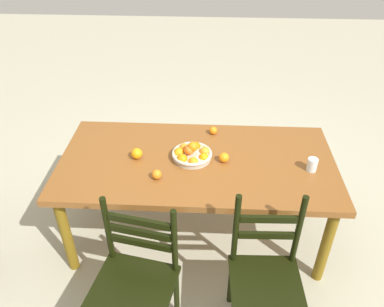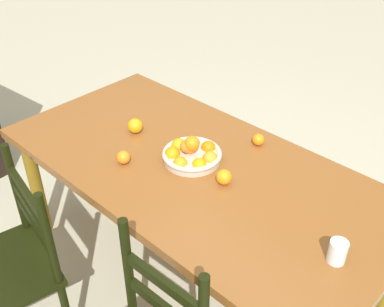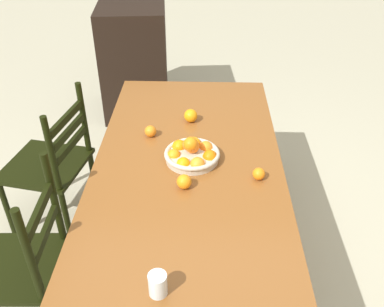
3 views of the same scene
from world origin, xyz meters
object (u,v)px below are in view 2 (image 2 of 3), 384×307
(chair_near_window, at_px, (8,267))
(drinking_glass, at_px, (338,252))
(fruit_bowl, at_px, (192,154))
(orange_loose_0, at_px, (258,140))
(dining_table, at_px, (195,178))
(orange_loose_3, at_px, (135,126))
(orange_loose_2, at_px, (123,157))
(orange_loose_1, at_px, (224,177))

(chair_near_window, relative_size, drinking_glass, 10.07)
(chair_near_window, height_order, drinking_glass, chair_near_window)
(fruit_bowl, bearing_deg, orange_loose_0, -114.71)
(chair_near_window, xyz_separation_m, orange_loose_0, (-0.43, -1.20, 0.29))
(dining_table, xyz_separation_m, orange_loose_3, (0.43, -0.00, 0.11))
(orange_loose_0, relative_size, orange_loose_3, 0.78)
(dining_table, distance_m, drinking_glass, 0.80)
(orange_loose_0, height_order, drinking_glass, drinking_glass)
(fruit_bowl, relative_size, orange_loose_3, 3.66)
(orange_loose_2, xyz_separation_m, orange_loose_3, (0.17, -0.22, 0.01))
(orange_loose_0, bearing_deg, orange_loose_3, 32.85)
(orange_loose_1, height_order, orange_loose_3, orange_loose_3)
(fruit_bowl, xyz_separation_m, drinking_glass, (-0.82, 0.10, 0.01))
(dining_table, distance_m, chair_near_window, 0.93)
(orange_loose_2, relative_size, orange_loose_3, 0.83)
(drinking_glass, bearing_deg, fruit_bowl, -6.61)
(drinking_glass, bearing_deg, orange_loose_1, -6.29)
(dining_table, relative_size, orange_loose_1, 27.58)
(orange_loose_1, distance_m, orange_loose_2, 0.49)
(dining_table, bearing_deg, orange_loose_0, -107.70)
(orange_loose_2, bearing_deg, orange_loose_3, -52.39)
(dining_table, xyz_separation_m, chair_near_window, (0.32, 0.85, -0.19))
(fruit_bowl, relative_size, orange_loose_1, 4.07)
(fruit_bowl, distance_m, orange_loose_2, 0.32)
(chair_near_window, bearing_deg, dining_table, 80.32)
(dining_table, xyz_separation_m, orange_loose_2, (0.26, 0.22, 0.11))
(orange_loose_0, distance_m, orange_loose_3, 0.64)
(fruit_bowl, height_order, orange_loose_2, fruit_bowl)
(dining_table, height_order, orange_loose_3, orange_loose_3)
(orange_loose_0, bearing_deg, chair_near_window, 70.13)
(dining_table, bearing_deg, orange_loose_1, 176.84)
(chair_near_window, bearing_deg, orange_loose_3, 108.17)
(chair_near_window, height_order, fruit_bowl, chair_near_window)
(dining_table, relative_size, orange_loose_2, 29.93)
(dining_table, distance_m, orange_loose_0, 0.38)
(dining_table, distance_m, orange_loose_2, 0.36)
(orange_loose_0, height_order, orange_loose_3, orange_loose_3)
(orange_loose_2, bearing_deg, orange_loose_1, -154.92)
(dining_table, height_order, fruit_bowl, fruit_bowl)
(drinking_glass, bearing_deg, chair_near_window, 34.97)
(orange_loose_2, bearing_deg, dining_table, -139.61)
(chair_near_window, height_order, orange_loose_0, chair_near_window)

